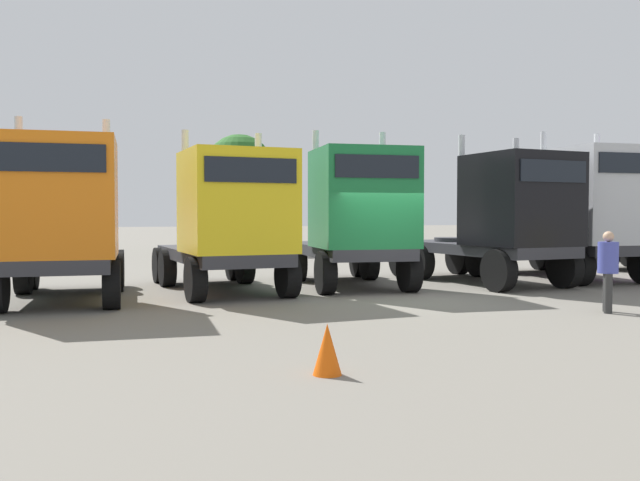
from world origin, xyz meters
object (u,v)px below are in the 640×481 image
semi_truck_green (356,217)px  semi_truck_silver (586,213)px  semi_truck_yellow (230,221)px  visitor_with_camera (608,266)px  semi_truck_orange (60,218)px  traffic_cone_near (327,349)px  semi_truck_black (504,218)px

semi_truck_green → semi_truck_silver: size_ratio=0.91×
semi_truck_yellow → visitor_with_camera: 8.60m
semi_truck_orange → traffic_cone_near: 8.87m
semi_truck_orange → semi_truck_yellow: (3.87, 0.61, -0.09)m
semi_truck_black → traffic_cone_near: size_ratio=9.87×
semi_truck_orange → semi_truck_black: bearing=94.8°
semi_truck_black → semi_truck_orange: bearing=-94.1°
semi_truck_black → semi_truck_silver: size_ratio=0.96×
semi_truck_orange → visitor_with_camera: size_ratio=3.55×
traffic_cone_near → visitor_with_camera: bearing=24.6°
semi_truck_black → semi_truck_silver: (3.13, 0.48, 0.15)m
semi_truck_silver → traffic_cone_near: 14.34m
semi_truck_silver → traffic_cone_near: semi_truck_silver is taller
semi_truck_yellow → traffic_cone_near: (-0.47, -8.66, -1.50)m
semi_truck_black → traffic_cone_near: (-8.06, -8.33, -1.57)m
semi_truck_yellow → visitor_with_camera: semi_truck_yellow is taller
traffic_cone_near → semi_truck_silver: bearing=38.2°
semi_truck_yellow → semi_truck_green: bearing=90.4°
semi_truck_yellow → semi_truck_green: semi_truck_green is taller
visitor_with_camera → traffic_cone_near: visitor_with_camera is taller
semi_truck_green → semi_truck_silver: semi_truck_silver is taller
semi_truck_green → semi_truck_black: 4.20m
semi_truck_orange → visitor_with_camera: 11.58m
semi_truck_silver → semi_truck_yellow: bearing=-86.2°
semi_truck_green → traffic_cone_near: (-3.91, -8.93, -1.59)m
semi_truck_black → visitor_with_camera: (-0.96, -5.08, -0.94)m
semi_truck_green → visitor_with_camera: size_ratio=3.63×
semi_truck_orange → visitor_with_camera: semi_truck_orange is taller
semi_truck_silver → visitor_with_camera: semi_truck_silver is taller
semi_truck_silver → semi_truck_black: bearing=-78.3°
semi_truck_green → semi_truck_black: (4.16, -0.60, -0.02)m
semi_truck_yellow → semi_truck_black: semi_truck_black is taller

